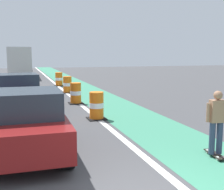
{
  "coord_description": "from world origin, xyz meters",
  "views": [
    {
      "loc": [
        -2.02,
        -4.23,
        2.6
      ],
      "look_at": [
        1.16,
        5.7,
        1.1
      ],
      "focal_mm": 46.46,
      "sensor_mm": 36.0,
      "label": 1
    }
  ],
  "objects_px": {
    "traffic_barrel_front": "(97,106)",
    "skateboarder_on_lane": "(217,122)",
    "delivery_truck_down_block": "(20,60)",
    "parked_sedan_nearest": "(28,123)",
    "traffic_barrel_back": "(67,85)",
    "traffic_barrel_far": "(59,79)",
    "parked_sedan_second": "(19,93)",
    "traffic_barrel_mid": "(76,93)"
  },
  "relations": [
    {
      "from": "traffic_barrel_mid",
      "to": "traffic_barrel_back",
      "type": "height_order",
      "value": "same"
    },
    {
      "from": "traffic_barrel_mid",
      "to": "parked_sedan_nearest",
      "type": "bearing_deg",
      "value": -109.79
    },
    {
      "from": "skateboarder_on_lane",
      "to": "traffic_barrel_back",
      "type": "bearing_deg",
      "value": 97.06
    },
    {
      "from": "delivery_truck_down_block",
      "to": "traffic_barrel_mid",
      "type": "bearing_deg",
      "value": -81.98
    },
    {
      "from": "traffic_barrel_mid",
      "to": "traffic_barrel_far",
      "type": "height_order",
      "value": "same"
    },
    {
      "from": "skateboarder_on_lane",
      "to": "parked_sedan_nearest",
      "type": "bearing_deg",
      "value": 160.21
    },
    {
      "from": "skateboarder_on_lane",
      "to": "parked_sedan_nearest",
      "type": "xyz_separation_m",
      "value": [
        -4.5,
        1.62,
        -0.08
      ]
    },
    {
      "from": "parked_sedan_nearest",
      "to": "traffic_barrel_mid",
      "type": "distance_m",
      "value": 7.71
    },
    {
      "from": "traffic_barrel_front",
      "to": "delivery_truck_down_block",
      "type": "relative_size",
      "value": 0.14
    },
    {
      "from": "parked_sedan_nearest",
      "to": "traffic_barrel_mid",
      "type": "bearing_deg",
      "value": 70.21
    },
    {
      "from": "skateboarder_on_lane",
      "to": "traffic_barrel_far",
      "type": "bearing_deg",
      "value": 95.32
    },
    {
      "from": "parked_sedan_nearest",
      "to": "skateboarder_on_lane",
      "type": "bearing_deg",
      "value": -19.79
    },
    {
      "from": "traffic_barrel_back",
      "to": "parked_sedan_second",
      "type": "bearing_deg",
      "value": -119.6
    },
    {
      "from": "traffic_barrel_front",
      "to": "parked_sedan_nearest",
      "type": "bearing_deg",
      "value": -128.53
    },
    {
      "from": "skateboarder_on_lane",
      "to": "traffic_barrel_far",
      "type": "distance_m",
      "value": 17.56
    },
    {
      "from": "skateboarder_on_lane",
      "to": "delivery_truck_down_block",
      "type": "distance_m",
      "value": 27.58
    },
    {
      "from": "traffic_barrel_far",
      "to": "delivery_truck_down_block",
      "type": "relative_size",
      "value": 0.14
    },
    {
      "from": "traffic_barrel_back",
      "to": "parked_sedan_nearest",
      "type": "bearing_deg",
      "value": -103.92
    },
    {
      "from": "traffic_barrel_front",
      "to": "skateboarder_on_lane",
      "type": "bearing_deg",
      "value": -70.54
    },
    {
      "from": "skateboarder_on_lane",
      "to": "parked_sedan_second",
      "type": "height_order",
      "value": "parked_sedan_second"
    },
    {
      "from": "delivery_truck_down_block",
      "to": "parked_sedan_nearest",
      "type": "bearing_deg",
      "value": -90.06
    },
    {
      "from": "traffic_barrel_front",
      "to": "delivery_truck_down_block",
      "type": "xyz_separation_m",
      "value": [
        -2.69,
        22.16,
        1.31
      ]
    },
    {
      "from": "parked_sedan_second",
      "to": "traffic_barrel_front",
      "type": "relative_size",
      "value": 3.85
    },
    {
      "from": "skateboarder_on_lane",
      "to": "traffic_barrel_back",
      "type": "distance_m",
      "value": 13.29
    },
    {
      "from": "traffic_barrel_back",
      "to": "traffic_barrel_front",
      "type": "bearing_deg",
      "value": -91.03
    },
    {
      "from": "traffic_barrel_back",
      "to": "traffic_barrel_far",
      "type": "bearing_deg",
      "value": 89.93
    },
    {
      "from": "parked_sedan_second",
      "to": "traffic_barrel_far",
      "type": "height_order",
      "value": "parked_sedan_second"
    },
    {
      "from": "traffic_barrel_far",
      "to": "delivery_truck_down_block",
      "type": "height_order",
      "value": "delivery_truck_down_block"
    },
    {
      "from": "traffic_barrel_front",
      "to": "traffic_barrel_mid",
      "type": "xyz_separation_m",
      "value": [
        -0.11,
        3.83,
        0.0
      ]
    },
    {
      "from": "parked_sedan_nearest",
      "to": "traffic_barrel_mid",
      "type": "xyz_separation_m",
      "value": [
        2.61,
        7.25,
        -0.3
      ]
    },
    {
      "from": "traffic_barrel_front",
      "to": "traffic_barrel_back",
      "type": "distance_m",
      "value": 8.15
    },
    {
      "from": "parked_sedan_second",
      "to": "delivery_truck_down_block",
      "type": "height_order",
      "value": "delivery_truck_down_block"
    },
    {
      "from": "skateboarder_on_lane",
      "to": "traffic_barrel_back",
      "type": "relative_size",
      "value": 1.55
    },
    {
      "from": "traffic_barrel_front",
      "to": "traffic_barrel_back",
      "type": "height_order",
      "value": "same"
    },
    {
      "from": "traffic_barrel_far",
      "to": "traffic_barrel_back",
      "type": "bearing_deg",
      "value": -90.07
    },
    {
      "from": "parked_sedan_second",
      "to": "traffic_barrel_mid",
      "type": "relative_size",
      "value": 3.85
    },
    {
      "from": "traffic_barrel_front",
      "to": "traffic_barrel_back",
      "type": "relative_size",
      "value": 1.0
    },
    {
      "from": "skateboarder_on_lane",
      "to": "traffic_barrel_front",
      "type": "relative_size",
      "value": 1.55
    },
    {
      "from": "parked_sedan_second",
      "to": "traffic_barrel_far",
      "type": "bearing_deg",
      "value": 72.42
    },
    {
      "from": "traffic_barrel_far",
      "to": "traffic_barrel_mid",
      "type": "bearing_deg",
      "value": -91.76
    },
    {
      "from": "traffic_barrel_mid",
      "to": "traffic_barrel_far",
      "type": "bearing_deg",
      "value": 88.24
    },
    {
      "from": "traffic_barrel_front",
      "to": "traffic_barrel_mid",
      "type": "height_order",
      "value": "same"
    }
  ]
}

